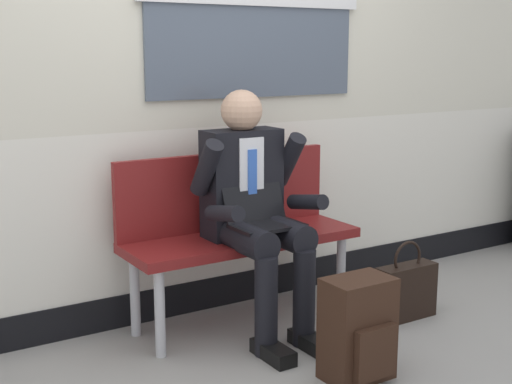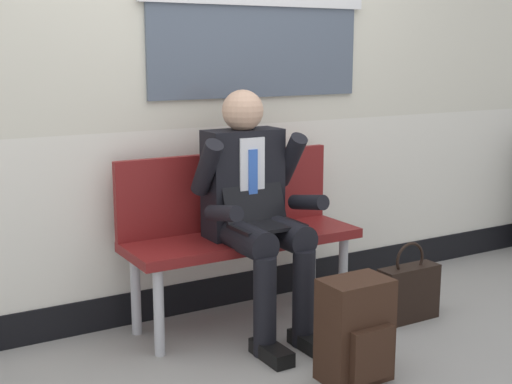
{
  "view_description": "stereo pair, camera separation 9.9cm",
  "coord_description": "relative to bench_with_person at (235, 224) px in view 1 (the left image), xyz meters",
  "views": [
    {
      "loc": [
        -1.74,
        -2.59,
        1.42
      ],
      "look_at": [
        0.04,
        0.23,
        0.75
      ],
      "focal_mm": 49.36,
      "sensor_mm": 36.0,
      "label": 1
    },
    {
      "loc": [
        -1.65,
        -2.64,
        1.42
      ],
      "look_at": [
        0.04,
        0.23,
        0.75
      ],
      "focal_mm": 49.36,
      "sensor_mm": 36.0,
      "label": 2
    }
  ],
  "objects": [
    {
      "name": "handbag",
      "position": [
        0.78,
        -0.48,
        -0.37
      ],
      "size": [
        0.35,
        0.12,
        0.43
      ],
      "color": "black",
      "rests_on": "ground"
    },
    {
      "name": "station_wall",
      "position": [
        -0.08,
        0.28,
        0.98
      ],
      "size": [
        5.86,
        0.17,
        3.05
      ],
      "color": "beige",
      "rests_on": "ground"
    },
    {
      "name": "backpack",
      "position": [
        0.1,
        -0.89,
        -0.3
      ],
      "size": [
        0.3,
        0.24,
        0.46
      ],
      "color": "#331E14",
      "rests_on": "ground"
    },
    {
      "name": "person_seated",
      "position": [
        0.0,
        -0.2,
        0.13
      ],
      "size": [
        0.57,
        0.7,
        1.23
      ],
      "color": "black",
      "rests_on": "ground"
    },
    {
      "name": "ground_plane",
      "position": [
        -0.08,
        -0.51,
        -0.53
      ],
      "size": [
        18.0,
        18.0,
        0.0
      ],
      "primitive_type": "plane",
      "color": "gray"
    },
    {
      "name": "bench_with_person",
      "position": [
        0.0,
        0.0,
        0.0
      ],
      "size": [
        1.24,
        0.42,
        0.89
      ],
      "color": "maroon",
      "rests_on": "ground"
    }
  ]
}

